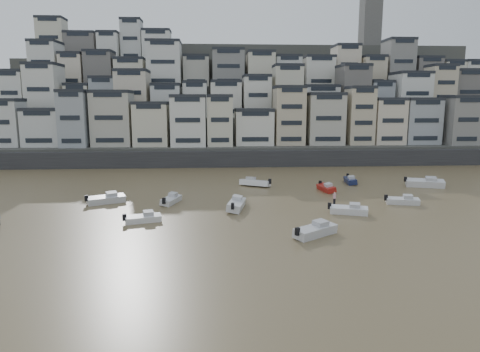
{
  "coord_description": "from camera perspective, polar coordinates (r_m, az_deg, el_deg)",
  "views": [
    {
      "loc": [
        1.99,
        -27.36,
        14.03
      ],
      "look_at": [
        5.53,
        30.0,
        4.0
      ],
      "focal_mm": 32.0,
      "sensor_mm": 36.0,
      "label": 1
    }
  ],
  "objects": [
    {
      "name": "boat_e",
      "position": [
        68.98,
        11.42,
        -1.48
      ],
      "size": [
        2.43,
        4.96,
        1.3
      ],
      "primitive_type": null,
      "rotation": [
        0.0,
        0.0,
        -1.38
      ],
      "color": "maroon",
      "rests_on": "ground"
    },
    {
      "name": "hillside",
      "position": [
        132.82,
        2.0,
        9.46
      ],
      "size": [
        141.04,
        66.0,
        50.0
      ],
      "color": "#4C4C47",
      "rests_on": "ground"
    },
    {
      "name": "ground",
      "position": [
        30.81,
        -7.18,
        -17.27
      ],
      "size": [
        400.0,
        400.0,
        0.0
      ],
      "primitive_type": "plane",
      "color": "brown",
      "rests_on": "ground"
    },
    {
      "name": "boat_g",
      "position": [
        77.24,
        23.45,
        -0.72
      ],
      "size": [
        6.88,
        3.99,
        1.78
      ],
      "primitive_type": null,
      "rotation": [
        0.0,
        0.0,
        -0.3
      ],
      "color": "silver",
      "rests_on": "ground"
    },
    {
      "name": "boat_f",
      "position": [
        60.4,
        -9.17,
        -3.02
      ],
      "size": [
        3.06,
        5.11,
        1.32
      ],
      "primitive_type": null,
      "rotation": [
        0.0,
        0.0,
        1.24
      ],
      "color": "silver",
      "rests_on": "ground"
    },
    {
      "name": "boat_j",
      "position": [
        51.68,
        -12.78,
        -5.4
      ],
      "size": [
        4.76,
        2.7,
        1.23
      ],
      "primitive_type": null,
      "rotation": [
        0.0,
        0.0,
        0.29
      ],
      "color": "white",
      "rests_on": "ground"
    },
    {
      "name": "boat_h",
      "position": [
        71.79,
        2.02,
        -0.75
      ],
      "size": [
        5.81,
        4.23,
        1.53
      ],
      "primitive_type": null,
      "rotation": [
        0.0,
        0.0,
        2.66
      ],
      "color": "white",
      "rests_on": "ground"
    },
    {
      "name": "harbor_wall",
      "position": [
        93.52,
        1.41,
        2.35
      ],
      "size": [
        140.0,
        3.0,
        3.5
      ],
      "primitive_type": "cube",
      "color": "#38383A",
      "rests_on": "ground"
    },
    {
      "name": "boat_c",
      "position": [
        56.48,
        -0.49,
        -3.63
      ],
      "size": [
        3.21,
        6.28,
        1.64
      ],
      "primitive_type": null,
      "rotation": [
        0.0,
        0.0,
        1.35
      ],
      "color": "silver",
      "rests_on": "ground"
    },
    {
      "name": "boat_b",
      "position": [
        55.78,
        14.32,
        -4.25
      ],
      "size": [
        5.35,
        3.13,
        1.39
      ],
      "primitive_type": null,
      "rotation": [
        0.0,
        0.0,
        -0.31
      ],
      "color": "silver",
      "rests_on": "ground"
    },
    {
      "name": "boat_i",
      "position": [
        76.64,
        14.49,
        -0.44
      ],
      "size": [
        2.18,
        5.19,
        1.38
      ],
      "primitive_type": null,
      "rotation": [
        0.0,
        0.0,
        -1.68
      ],
      "color": "#151E44",
      "rests_on": "ground"
    },
    {
      "name": "boat_a",
      "position": [
        46.14,
        10.03,
        -6.93
      ],
      "size": [
        5.83,
        4.9,
        1.58
      ],
      "primitive_type": null,
      "rotation": [
        0.0,
        0.0,
        0.62
      ],
      "color": "silver",
      "rests_on": "ground"
    },
    {
      "name": "boat_d",
      "position": [
        63.29,
        20.89,
        -2.97
      ],
      "size": [
        5.0,
        2.61,
        1.3
      ],
      "primitive_type": null,
      "rotation": [
        0.0,
        0.0,
        -0.23
      ],
      "color": "silver",
      "rests_on": "ground"
    },
    {
      "name": "person_pink",
      "position": [
        60.52,
        12.48,
        -2.9
      ],
      "size": [
        0.44,
        0.44,
        1.74
      ],
      "primitive_type": null,
      "color": "pink",
      "rests_on": "ground"
    },
    {
      "name": "boat_k",
      "position": [
        62.48,
        -17.41,
        -2.82
      ],
      "size": [
        5.82,
        4.14,
        1.52
      ],
      "primitive_type": null,
      "rotation": [
        0.0,
        0.0,
        0.46
      ],
      "color": "silver",
      "rests_on": "ground"
    }
  ]
}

